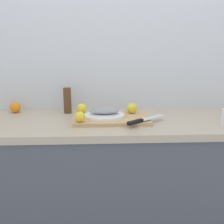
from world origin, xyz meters
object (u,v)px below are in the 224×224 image
(chef_knife, at_px, (142,120))
(pepper_mill, at_px, (67,100))
(white_plate, at_px, (104,115))
(lemon_0, at_px, (132,108))
(fish_fillet, at_px, (104,111))
(cutting_board, at_px, (112,118))

(chef_knife, relative_size, pepper_mill, 1.41)
(white_plate, height_order, lemon_0, lemon_0)
(fish_fillet, relative_size, chef_knife, 0.75)
(fish_fillet, relative_size, lemon_0, 2.77)
(chef_knife, bearing_deg, cutting_board, 105.15)
(fish_fillet, distance_m, lemon_0, 0.19)
(cutting_board, bearing_deg, pepper_mill, 146.26)
(cutting_board, distance_m, lemon_0, 0.16)
(chef_knife, distance_m, lemon_0, 0.21)
(lemon_0, height_order, pepper_mill, pepper_mill)
(pepper_mill, bearing_deg, cutting_board, -33.74)
(white_plate, xyz_separation_m, lemon_0, (0.18, 0.07, 0.03))
(white_plate, height_order, fish_fillet, fish_fillet)
(cutting_board, height_order, white_plate, white_plate)
(lemon_0, bearing_deg, fish_fillet, -157.57)
(fish_fillet, xyz_separation_m, pepper_mill, (-0.25, 0.18, 0.03))
(cutting_board, bearing_deg, lemon_0, 33.03)
(chef_knife, xyz_separation_m, pepper_mill, (-0.46, 0.31, 0.06))
(white_plate, relative_size, pepper_mill, 1.41)
(cutting_board, xyz_separation_m, pepper_mill, (-0.29, 0.20, 0.08))
(fish_fillet, bearing_deg, pepper_mill, 143.41)
(white_plate, relative_size, chef_knife, 1.00)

